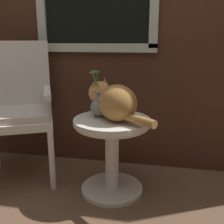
{
  "coord_description": "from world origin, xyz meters",
  "views": [
    {
      "loc": [
        0.51,
        -1.52,
        1.1
      ],
      "look_at": [
        0.16,
        0.26,
        0.61
      ],
      "focal_mm": 43.4,
      "sensor_mm": 36.0,
      "label": 1
    }
  ],
  "objects": [
    {
      "name": "back_wall",
      "position": [
        -0.0,
        0.76,
        1.31
      ],
      "size": [
        4.0,
        0.07,
        2.6
      ],
      "color": "#47281C",
      "rests_on": "ground_plane"
    },
    {
      "name": "wicker_chair",
      "position": [
        -0.62,
        0.38,
        0.6
      ],
      "size": [
        0.66,
        0.66,
        1.09
      ],
      "color": "silver",
      "rests_on": "ground_plane"
    },
    {
      "name": "wicker_side_table",
      "position": [
        0.16,
        0.26,
        0.37
      ],
      "size": [
        0.54,
        0.54,
        0.56
      ],
      "color": "silver",
      "rests_on": "ground_plane"
    },
    {
      "name": "pewter_vase_with_ivy",
      "position": [
        0.06,
        0.28,
        0.66
      ],
      "size": [
        0.12,
        0.14,
        0.33
      ],
      "color": "gray",
      "rests_on": "wicker_side_table"
    },
    {
      "name": "cat",
      "position": [
        0.18,
        0.24,
        0.69
      ],
      "size": [
        0.51,
        0.41,
        0.27
      ],
      "color": "#AD7A3D",
      "rests_on": "wicker_side_table"
    },
    {
      "name": "ground_plane",
      "position": [
        0.0,
        0.0,
        0.0
      ],
      "size": [
        6.0,
        6.0,
        0.0
      ],
      "primitive_type": "plane",
      "color": "brown"
    }
  ]
}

